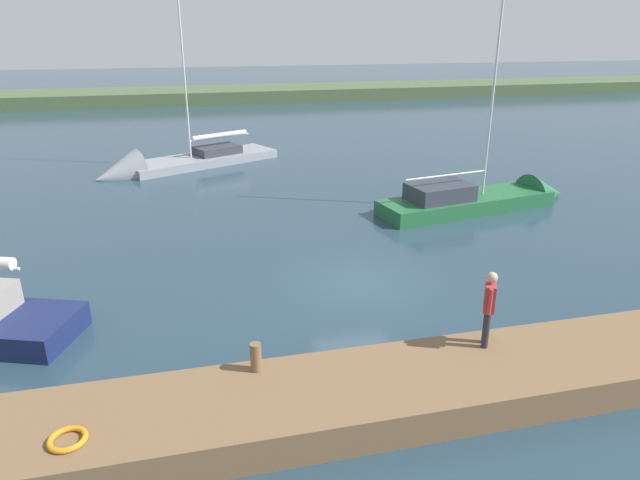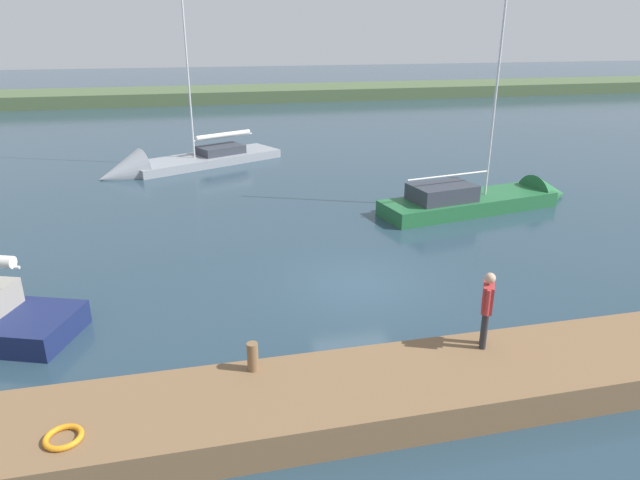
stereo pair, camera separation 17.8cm
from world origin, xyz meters
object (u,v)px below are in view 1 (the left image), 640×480
(life_ring_buoy, at_px, (68,439))
(person_on_dock, at_px, (489,304))
(sailboat_mid_channel, at_px, (489,201))
(sailboat_far_right, at_px, (168,167))
(mooring_post_far, at_px, (256,357))

(life_ring_buoy, height_order, person_on_dock, person_on_dock)
(life_ring_buoy, distance_m, sailboat_mid_channel, 19.30)
(sailboat_far_right, height_order, person_on_dock, sailboat_far_right)
(mooring_post_far, distance_m, sailboat_far_right, 21.24)
(life_ring_buoy, xyz_separation_m, person_on_dock, (-8.36, -1.15, 0.96))
(mooring_post_far, bearing_deg, person_on_dock, 177.64)
(mooring_post_far, relative_size, sailboat_mid_channel, 0.06)
(mooring_post_far, bearing_deg, life_ring_buoy, 22.01)
(life_ring_buoy, distance_m, sailboat_far_right, 22.54)
(mooring_post_far, height_order, person_on_dock, person_on_dock)
(sailboat_far_right, xyz_separation_m, sailboat_mid_channel, (-13.45, 10.13, 0.11))
(life_ring_buoy, xyz_separation_m, sailboat_mid_channel, (-14.81, -12.36, -0.52))
(person_on_dock, bearing_deg, life_ring_buoy, 36.99)
(person_on_dock, bearing_deg, sailboat_far_right, -42.70)
(mooring_post_far, xyz_separation_m, person_on_dock, (-5.00, 0.21, 0.70))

